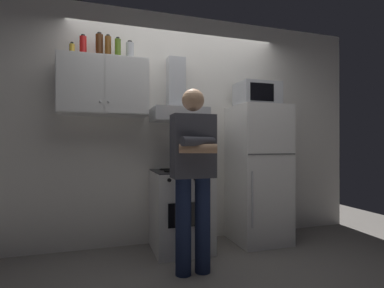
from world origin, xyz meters
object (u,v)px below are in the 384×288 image
(stove_oven, at_px, (181,210))
(person_standing, at_px, (193,172))
(bottle_canister_steel, at_px, (130,51))
(refrigerator, at_px, (258,174))
(upper_cabinet, at_px, (104,87))
(cooking_pot, at_px, (196,165))
(bottle_rum_dark, at_px, (99,47))
(bottle_spice_jar, at_px, (72,50))
(bottle_soda_red, at_px, (83,47))
(bottle_olive_oil, at_px, (118,49))
(bottle_beer_brown, at_px, (108,48))
(range_hood, at_px, (178,105))
(microwave, at_px, (257,95))

(stove_oven, height_order, person_standing, person_standing)
(bottle_canister_steel, bearing_deg, refrigerator, -4.90)
(upper_cabinet, height_order, refrigerator, upper_cabinet)
(cooking_pot, distance_m, bottle_rum_dark, 1.62)
(bottle_spice_jar, bearing_deg, bottle_soda_red, 14.61)
(bottle_olive_oil, xyz_separation_m, bottle_canister_steel, (0.13, 0.03, -0.01))
(stove_oven, relative_size, bottle_beer_brown, 3.40)
(refrigerator, distance_m, bottle_beer_brown, 2.20)
(upper_cabinet, bearing_deg, stove_oven, -8.90)
(bottle_olive_oil, bearing_deg, range_hood, 2.55)
(bottle_rum_dark, distance_m, bottle_canister_steel, 0.32)
(bottle_soda_red, xyz_separation_m, bottle_canister_steel, (0.48, -0.04, -0.01))
(upper_cabinet, xyz_separation_m, bottle_olive_oil, (0.14, -0.03, 0.41))
(refrigerator, distance_m, bottle_soda_red, 2.39)
(upper_cabinet, bearing_deg, bottle_olive_oil, -11.58)
(refrigerator, bearing_deg, cooking_pot, -171.68)
(refrigerator, height_order, person_standing, person_standing)
(range_hood, distance_m, bottle_canister_steel, 0.77)
(bottle_olive_oil, distance_m, bottle_beer_brown, 0.11)
(stove_oven, xyz_separation_m, bottle_spice_jar, (-1.12, 0.14, 1.68))
(bottle_beer_brown, bearing_deg, range_hood, -0.86)
(stove_oven, relative_size, person_standing, 0.53)
(upper_cabinet, relative_size, refrigerator, 0.56)
(cooking_pot, distance_m, bottle_olive_oil, 1.48)
(microwave, bearing_deg, stove_oven, -178.85)
(bottle_rum_dark, height_order, bottle_beer_brown, bottle_rum_dark)
(refrigerator, bearing_deg, range_hood, 172.45)
(range_hood, height_order, bottle_spice_jar, bottle_spice_jar)
(bottle_soda_red, bearing_deg, bottle_beer_brown, -7.11)
(range_hood, distance_m, cooking_pot, 0.73)
(upper_cabinet, height_order, stove_oven, upper_cabinet)
(microwave, relative_size, bottle_rum_dark, 1.71)
(range_hood, distance_m, bottle_spice_jar, 1.23)
(upper_cabinet, height_order, bottle_soda_red, bottle_soda_red)
(bottle_rum_dark, bearing_deg, microwave, -4.79)
(bottle_rum_dark, bearing_deg, bottle_soda_red, -179.81)
(upper_cabinet, relative_size, bottle_olive_oil, 3.97)
(stove_oven, distance_m, bottle_rum_dark, 1.95)
(range_hood, distance_m, microwave, 0.97)
(upper_cabinet, distance_m, bottle_beer_brown, 0.42)
(bottle_olive_oil, bearing_deg, bottle_canister_steel, 13.61)
(bottle_soda_red, distance_m, bottle_beer_brown, 0.25)
(bottle_soda_red, relative_size, bottle_canister_steel, 1.14)
(refrigerator, height_order, bottle_soda_red, bottle_soda_red)
(bottle_rum_dark, bearing_deg, range_hood, -2.91)
(range_hood, bearing_deg, person_standing, -93.91)
(stove_oven, bearing_deg, refrigerator, 0.04)
(microwave, height_order, person_standing, microwave)
(microwave, relative_size, bottle_soda_red, 1.99)
(stove_oven, relative_size, microwave, 1.82)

